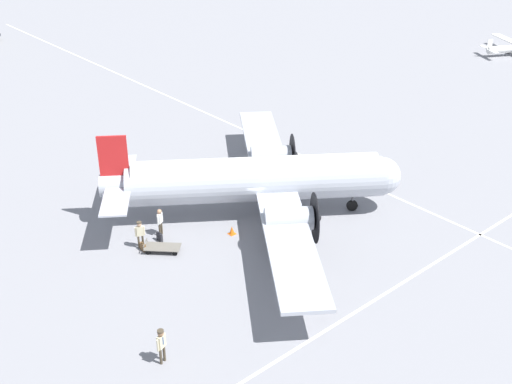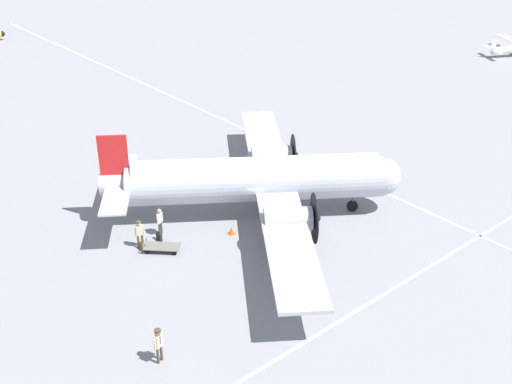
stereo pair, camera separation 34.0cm
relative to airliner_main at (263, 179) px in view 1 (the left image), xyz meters
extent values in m
plane|color=gray|center=(0.23, 0.32, -2.46)|extent=(300.00, 300.00, 0.00)
cube|color=silver|center=(0.23, -8.05, -2.45)|extent=(120.00, 0.16, 0.01)
cube|color=silver|center=(-10.11, 0.32, -2.45)|extent=(0.16, 120.00, 0.01)
cylinder|color=#ADB2BC|center=(0.23, 0.32, -0.13)|extent=(10.93, 13.95, 2.46)
cylinder|color=white|center=(0.23, 0.32, 0.55)|extent=(9.89, 12.91, 1.72)
sphere|color=#ADB2BC|center=(-4.23, -5.94, -0.13)|extent=(2.33, 2.33, 2.33)
cylinder|color=#ADB2BC|center=(4.70, 6.58, -0.01)|extent=(2.84, 3.23, 1.35)
cube|color=red|center=(5.02, 7.04, 1.71)|extent=(1.09, 1.46, 2.82)
cube|color=#ADB2BC|center=(4.91, 6.89, 0.12)|extent=(7.29, 5.80, 0.10)
cube|color=#ADB2BC|center=(-0.42, -0.59, -0.44)|extent=(21.47, 16.29, 0.20)
cylinder|color=#ADB2BC|center=(2.83, -3.24, -0.42)|extent=(2.62, 2.92, 1.35)
cylinder|color=black|center=(2.00, -4.41, -0.42)|extent=(2.33, 1.68, 2.84)
sphere|color=black|center=(1.92, -4.52, -0.42)|extent=(0.47, 0.47, 0.47)
cylinder|color=#ADB2BC|center=(-3.98, 1.62, -0.42)|extent=(2.62, 2.92, 1.35)
cylinder|color=black|center=(-4.82, 0.45, -0.42)|extent=(2.33, 1.68, 2.84)
sphere|color=black|center=(-4.90, 0.34, -0.42)|extent=(0.47, 0.47, 0.47)
cylinder|color=#4C4C51|center=(2.99, -3.02, -1.43)|extent=(0.18, 0.18, 0.95)
cylinder|color=black|center=(2.99, -3.02, -1.91)|extent=(0.88, 1.07, 1.10)
cylinder|color=#4C4C51|center=(-3.83, 1.84, -1.43)|extent=(0.18, 0.18, 0.95)
cylinder|color=black|center=(-3.83, 1.84, -1.91)|extent=(0.88, 1.07, 1.10)
cylinder|color=#4C4C51|center=(-3.25, -4.56, -1.67)|extent=(0.14, 0.14, 0.87)
cylinder|color=black|center=(-3.25, -4.56, -2.11)|extent=(0.55, 0.67, 0.70)
cylinder|color=#473D2D|center=(-6.87, 11.78, -2.04)|extent=(0.12, 0.12, 0.84)
cylinder|color=#473D2D|center=(-6.95, 12.01, -2.04)|extent=(0.12, 0.12, 0.84)
cube|color=beige|center=(-6.91, 11.89, -1.31)|extent=(0.31, 0.44, 0.63)
sphere|color=#8C6647|center=(-6.91, 11.89, -0.85)|extent=(0.28, 0.28, 0.28)
cylinder|color=beige|center=(-6.82, 11.66, -1.34)|extent=(0.10, 0.10, 0.60)
cylinder|color=beige|center=(-6.99, 12.13, -1.34)|extent=(0.10, 0.10, 0.60)
cube|color=navy|center=(-7.00, 11.86, -1.23)|extent=(0.02, 0.05, 0.40)
cylinder|color=#473D2D|center=(-6.91, 11.89, -0.74)|extent=(0.37, 0.37, 0.07)
cylinder|color=#473D2D|center=(2.05, 6.14, -2.05)|extent=(0.12, 0.12, 0.81)
cylinder|color=#473D2D|center=(2.17, 5.93, -2.05)|extent=(0.12, 0.12, 0.81)
cube|color=white|center=(2.11, 6.03, -1.34)|extent=(0.35, 0.43, 0.61)
sphere|color=tan|center=(2.11, 6.03, -0.91)|extent=(0.27, 0.27, 0.27)
cylinder|color=white|center=(1.99, 6.24, -1.38)|extent=(0.09, 0.09, 0.58)
cylinder|color=white|center=(2.23, 5.82, -1.38)|extent=(0.09, 0.09, 0.58)
cylinder|color=#473D2D|center=(1.71, 7.76, -2.06)|extent=(0.12, 0.12, 0.80)
cylinder|color=#473D2D|center=(1.62, 7.55, -2.06)|extent=(0.12, 0.12, 0.80)
cube|color=beige|center=(1.67, 7.65, -1.36)|extent=(0.31, 0.42, 0.60)
sphere|color=tan|center=(1.67, 7.65, -0.93)|extent=(0.27, 0.27, 0.27)
cylinder|color=beige|center=(1.75, 7.87, -1.39)|extent=(0.09, 0.09, 0.57)
cylinder|color=beige|center=(1.58, 7.43, -1.39)|extent=(0.09, 0.09, 0.57)
cube|color=navy|center=(1.76, 7.62, -1.29)|extent=(0.03, 0.05, 0.38)
cylinder|color=#473D2D|center=(1.67, 7.65, -0.82)|extent=(0.36, 0.36, 0.07)
cube|color=#232328|center=(1.58, 6.48, -2.20)|extent=(0.48, 0.13, 0.52)
cube|color=black|center=(1.58, 6.48, -1.90)|extent=(0.17, 0.09, 0.02)
cube|color=brown|center=(1.34, 7.74, -2.22)|extent=(0.46, 0.14, 0.47)
cube|color=#4A3520|center=(1.34, 7.74, -1.96)|extent=(0.16, 0.10, 0.02)
cube|color=#6B665B|center=(0.53, 6.96, -2.16)|extent=(2.07, 2.06, 0.04)
cube|color=#6B665B|center=(1.22, 7.64, -1.92)|extent=(0.68, 0.68, 0.04)
cylinder|color=#6B665B|center=(1.52, 7.34, -2.03)|extent=(0.04, 0.04, 0.22)
cylinder|color=#6B665B|center=(0.91, 7.95, -2.03)|extent=(0.04, 0.04, 0.22)
cylinder|color=black|center=(0.26, 6.17, -2.32)|extent=(0.24, 0.24, 0.28)
cylinder|color=black|center=(-0.27, 6.69, -2.32)|extent=(0.24, 0.24, 0.28)
cylinder|color=black|center=(1.33, 7.24, -2.32)|extent=(0.24, 0.24, 0.28)
cylinder|color=black|center=(0.81, 7.76, -2.32)|extent=(0.24, 0.24, 0.28)
cube|color=white|center=(10.03, -41.99, -1.03)|extent=(0.34, 0.56, 1.08)
cube|color=white|center=(10.03, -41.99, -1.57)|extent=(3.17, 2.06, 0.04)
cylinder|color=black|center=(9.28, -44.94, -2.32)|extent=(0.20, 0.28, 0.28)
cylinder|color=#4C4C51|center=(9.28, -44.94, -2.21)|extent=(0.06, 0.06, 0.21)
cube|color=orange|center=(-0.55, 2.86, -2.44)|extent=(0.39, 0.39, 0.03)
cone|color=orange|center=(-0.55, 2.86, -2.20)|extent=(0.33, 0.33, 0.51)
camera|label=1|loc=(-25.69, 22.81, 17.11)|focal=45.00mm
camera|label=2|loc=(-25.91, 22.55, 17.11)|focal=45.00mm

